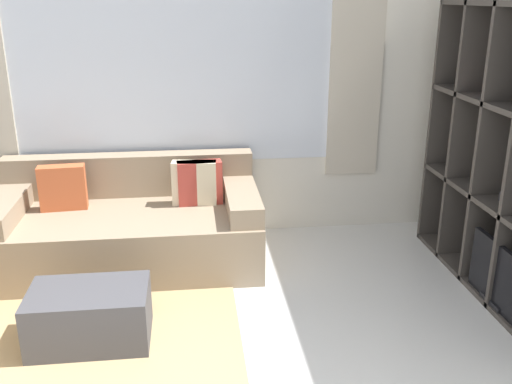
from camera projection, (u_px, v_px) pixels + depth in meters
wall_back at (174, 75)px, 4.57m from camera, size 5.97×0.11×2.70m
area_rug at (31, 334)px, 3.48m from camera, size 2.55×2.04×0.01m
couch_main at (130, 226)px, 4.37m from camera, size 1.97×0.99×0.77m
ottoman at (90, 316)px, 3.37m from camera, size 0.69×0.45×0.34m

